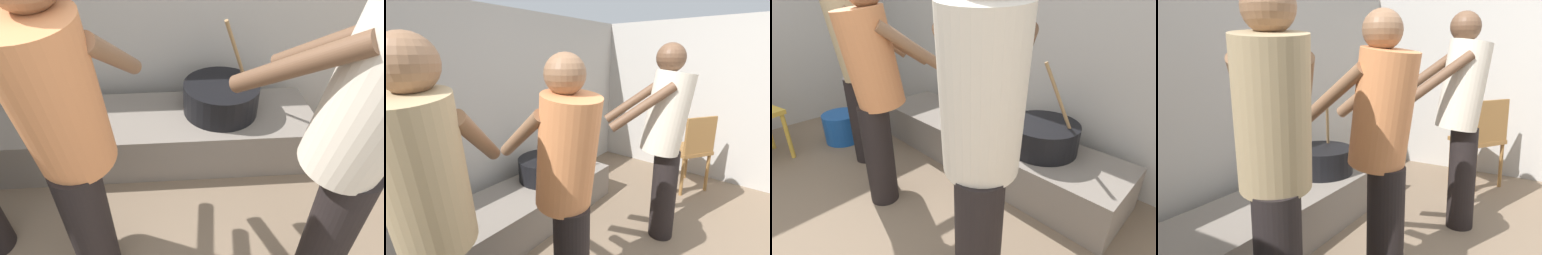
% 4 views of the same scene
% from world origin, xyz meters
% --- Properties ---
extents(block_enclosure_rear, '(4.85, 0.20, 1.93)m').
position_xyz_m(block_enclosure_rear, '(0.00, 2.41, 0.97)').
color(block_enclosure_rear, '#ADA8A0').
rests_on(block_enclosure_rear, ground_plane).
extents(hearth_ledge, '(2.35, 0.60, 0.34)m').
position_xyz_m(hearth_ledge, '(-0.08, 1.89, 0.17)').
color(hearth_ledge, slate).
rests_on(hearth_ledge, ground_plane).
extents(cooking_pot_main, '(0.51, 0.51, 0.66)m').
position_xyz_m(cooking_pot_main, '(0.45, 1.92, 0.45)').
color(cooking_pot_main, black).
rests_on(cooking_pot_main, hearth_ledge).
extents(cook_in_tan_shirt, '(0.71, 0.68, 1.59)m').
position_xyz_m(cook_in_tan_shirt, '(-0.87, 1.20, 0.91)').
color(cook_in_tan_shirt, black).
rests_on(cook_in_tan_shirt, ground_plane).
extents(cook_in_cream_shirt, '(0.67, 0.71, 1.60)m').
position_xyz_m(cook_in_cream_shirt, '(0.76, 0.89, 0.91)').
color(cook_in_cream_shirt, black).
rests_on(cook_in_cream_shirt, ground_plane).
extents(cook_in_orange_shirt, '(0.45, 0.69, 1.53)m').
position_xyz_m(cook_in_orange_shirt, '(-0.27, 1.02, 0.87)').
color(cook_in_orange_shirt, black).
rests_on(cook_in_orange_shirt, ground_plane).
extents(chair_brown_wood, '(0.55, 0.55, 0.88)m').
position_xyz_m(chair_brown_wood, '(1.76, 0.94, 0.49)').
color(chair_brown_wood, olive).
rests_on(chair_brown_wood, ground_plane).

